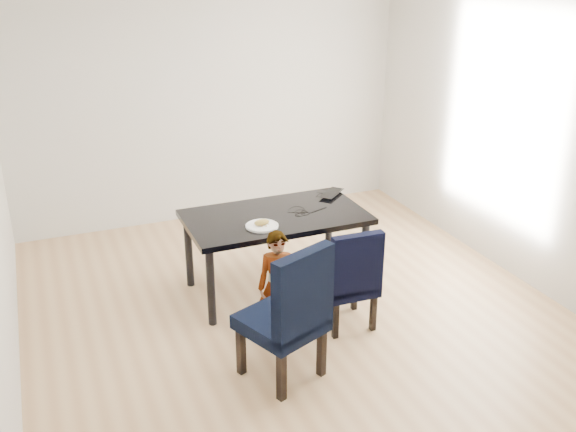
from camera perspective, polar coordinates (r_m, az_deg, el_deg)
name	(u,v)px	position (r m, az deg, el deg)	size (l,w,h in m)	color
floor	(297,315)	(5.65, 0.78, -8.76)	(4.50, 5.00, 0.01)	tan
wall_back	(210,103)	(7.37, -6.94, 9.98)	(4.50, 0.01, 2.70)	silver
wall_front	(513,324)	(3.14, 19.37, -9.07)	(4.50, 0.01, 2.70)	white
wall_right	(524,137)	(6.29, 20.25, 6.57)	(0.01, 5.00, 2.70)	silver
dining_table	(276,252)	(5.88, -1.11, -3.24)	(1.60, 0.90, 0.75)	black
chair_left	(281,311)	(4.65, -0.63, -8.43)	(0.52, 0.54, 1.08)	black
chair_right	(346,276)	(5.33, 5.22, -5.31)	(0.43, 0.45, 0.90)	black
child	(278,286)	(5.12, -0.86, -6.25)	(0.34, 0.22, 0.93)	orange
plate	(262,226)	(5.47, -2.33, -0.89)	(0.28, 0.28, 0.02)	white
sandwich	(262,222)	(5.45, -2.36, -0.57)	(0.13, 0.06, 0.05)	olive
laptop	(327,193)	(6.21, 3.49, 2.05)	(0.32, 0.21, 0.03)	black
cable_tangle	(302,214)	(5.74, 1.26, 0.22)	(0.13, 0.13, 0.01)	black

